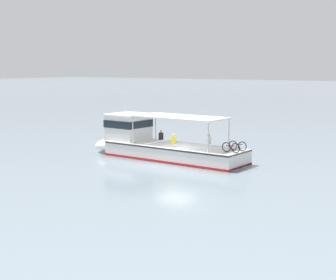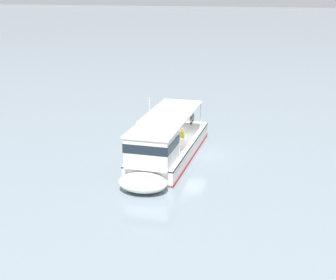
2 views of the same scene
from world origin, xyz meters
The scene contains 2 objects.
ground_plane centered at (0.00, 0.00, 0.00)m, with size 400.00×400.00×0.00m, color gray.
ferry_main centered at (2.46, -1.21, 1.02)m, with size 12.98×4.13×5.32m.
Camera 2 is at (32.51, 5.33, 11.84)m, focal length 52.22 mm.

